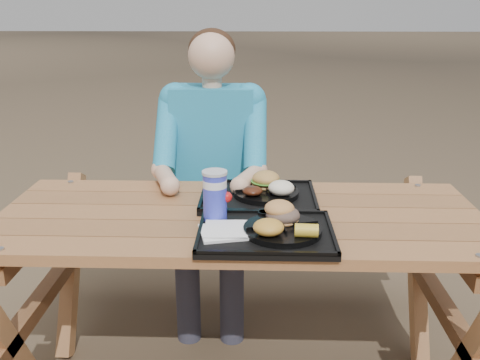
{
  "coord_description": "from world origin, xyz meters",
  "views": [
    {
      "loc": [
        0.06,
        -1.85,
        1.49
      ],
      "look_at": [
        0.0,
        0.0,
        0.88
      ],
      "focal_mm": 40.0,
      "sensor_mm": 36.0,
      "label": 1
    }
  ],
  "objects": [
    {
      "name": "plate_far",
      "position": [
        0.1,
        0.15,
        0.78
      ],
      "size": [
        0.26,
        0.26,
        0.02
      ],
      "primitive_type": "cylinder",
      "color": "black",
      "rests_on": "tray_far"
    },
    {
      "name": "tray_far",
      "position": [
        0.07,
        0.14,
        0.76
      ],
      "size": [
        0.45,
        0.35,
        0.02
      ],
      "primitive_type": "cube",
      "color": "black",
      "rests_on": "picnic_table"
    },
    {
      "name": "tray_near",
      "position": [
        0.09,
        -0.21,
        0.76
      ],
      "size": [
        0.45,
        0.35,
        0.02
      ],
      "primitive_type": "cube",
      "color": "black",
      "rests_on": "picnic_table"
    },
    {
      "name": "diner",
      "position": [
        -0.15,
        0.6,
        0.64
      ],
      "size": [
        0.48,
        0.84,
        1.28
      ],
      "primitive_type": null,
      "color": "#1AB8B8",
      "rests_on": "ground"
    },
    {
      "name": "condiment_mustard",
      "position": [
        0.15,
        -0.09,
        0.78
      ],
      "size": [
        0.05,
        0.05,
        0.03
      ],
      "primitive_type": "cylinder",
      "color": "yellow",
      "rests_on": "tray_near"
    },
    {
      "name": "soda_cup",
      "position": [
        -0.08,
        -0.11,
        0.85
      ],
      "size": [
        0.08,
        0.08,
        0.17
      ],
      "primitive_type": "cylinder",
      "color": "#1924BB",
      "rests_on": "tray_near"
    },
    {
      "name": "picnic_table",
      "position": [
        0.0,
        0.0,
        0.38
      ],
      "size": [
        1.8,
        1.49,
        0.75
      ],
      "primitive_type": null,
      "color": "#999999",
      "rests_on": "ground"
    },
    {
      "name": "potato_salad",
      "position": [
        0.16,
        0.1,
        0.82
      ],
      "size": [
        0.1,
        0.1,
        0.06
      ],
      "primitive_type": "ellipsoid",
      "color": "white",
      "rests_on": "plate_far"
    },
    {
      "name": "plate_near",
      "position": [
        0.15,
        -0.22,
        0.78
      ],
      "size": [
        0.26,
        0.26,
        0.02
      ],
      "primitive_type": "cylinder",
      "color": "black",
      "rests_on": "tray_near"
    },
    {
      "name": "sandwich",
      "position": [
        0.15,
        -0.17,
        0.85
      ],
      "size": [
        0.11,
        0.11,
        0.11
      ],
      "primitive_type": null,
      "color": "#CC8848",
      "rests_on": "plate_near"
    },
    {
      "name": "baked_beans",
      "position": [
        0.05,
        0.09,
        0.81
      ],
      "size": [
        0.08,
        0.08,
        0.04
      ],
      "primitive_type": "ellipsoid",
      "color": "#421B0D",
      "rests_on": "plate_far"
    },
    {
      "name": "burger",
      "position": [
        0.1,
        0.19,
        0.84
      ],
      "size": [
        0.11,
        0.11,
        0.1
      ],
      "primitive_type": null,
      "color": "#B98741",
      "rests_on": "plate_far"
    },
    {
      "name": "cutlery_far",
      "position": [
        -0.1,
        0.15,
        0.77
      ],
      "size": [
        0.03,
        0.18,
        0.01
      ],
      "primitive_type": "cube",
      "rotation": [
        0.0,
        0.0,
        -0.01
      ],
      "color": "black",
      "rests_on": "tray_far"
    },
    {
      "name": "napkin_stack",
      "position": [
        -0.05,
        -0.23,
        0.78
      ],
      "size": [
        0.18,
        0.18,
        0.02
      ],
      "primitive_type": "cube",
      "rotation": [
        0.0,
        0.0,
        0.23
      ],
      "color": "white",
      "rests_on": "tray_near"
    },
    {
      "name": "condiment_bbq",
      "position": [
        0.09,
        -0.1,
        0.78
      ],
      "size": [
        0.05,
        0.05,
        0.03
      ],
      "primitive_type": "cylinder",
      "color": "black",
      "rests_on": "tray_near"
    },
    {
      "name": "corn_cob",
      "position": [
        0.22,
        -0.29,
        0.81
      ],
      "size": [
        0.08,
        0.08,
        0.04
      ],
      "primitive_type": null,
      "rotation": [
        0.0,
        0.0,
        -0.06
      ],
      "color": "yellow",
      "rests_on": "plate_near"
    },
    {
      "name": "mac_cheese",
      "position": [
        0.1,
        -0.28,
        0.81
      ],
      "size": [
        0.1,
        0.1,
        0.05
      ],
      "primitive_type": "ellipsoid",
      "color": "gold",
      "rests_on": "plate_near"
    }
  ]
}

